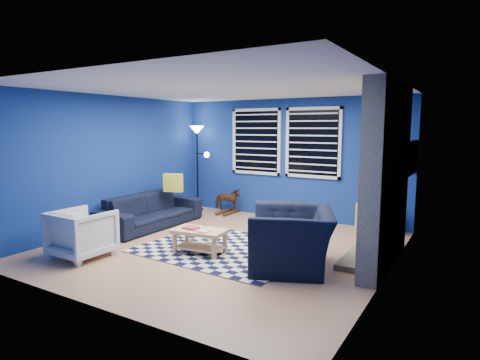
# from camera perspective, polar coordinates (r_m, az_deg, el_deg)

# --- Properties ---
(floor) EXTENTS (5.00, 5.00, 0.00)m
(floor) POSITION_cam_1_polar(r_m,az_deg,el_deg) (6.52, -2.47, -9.53)
(floor) COLOR tan
(floor) RESTS_ON ground
(ceiling) EXTENTS (5.00, 5.00, 0.00)m
(ceiling) POSITION_cam_1_polar(r_m,az_deg,el_deg) (6.26, -2.60, 12.92)
(ceiling) COLOR white
(ceiling) RESTS_ON wall_back
(wall_back) EXTENTS (5.00, 0.00, 5.00)m
(wall_back) POSITION_cam_1_polar(r_m,az_deg,el_deg) (8.46, 6.86, 2.99)
(wall_back) COLOR navy
(wall_back) RESTS_ON floor
(wall_left) EXTENTS (0.00, 5.00, 5.00)m
(wall_left) POSITION_cam_1_polar(r_m,az_deg,el_deg) (7.92, -17.81, 2.38)
(wall_left) COLOR navy
(wall_left) RESTS_ON floor
(wall_right) EXTENTS (0.00, 5.00, 5.00)m
(wall_right) POSITION_cam_1_polar(r_m,az_deg,el_deg) (5.32, 20.53, -0.09)
(wall_right) COLOR navy
(wall_right) RESTS_ON floor
(fireplace) EXTENTS (0.65, 2.00, 2.50)m
(fireplace) POSITION_cam_1_polar(r_m,az_deg,el_deg) (5.84, 20.05, 0.04)
(fireplace) COLOR gray
(fireplace) RESTS_ON floor
(window_left) EXTENTS (1.17, 0.06, 1.42)m
(window_left) POSITION_cam_1_polar(r_m,az_deg,el_deg) (8.74, 2.28, 5.48)
(window_left) COLOR black
(window_left) RESTS_ON wall_back
(window_right) EXTENTS (1.17, 0.06, 1.42)m
(window_right) POSITION_cam_1_polar(r_m,az_deg,el_deg) (8.19, 10.32, 5.23)
(window_right) COLOR black
(window_right) RESTS_ON wall_back
(tv) EXTENTS (0.07, 1.00, 0.58)m
(tv) POSITION_cam_1_polar(r_m,az_deg,el_deg) (7.28, 23.06, 2.90)
(tv) COLOR black
(tv) RESTS_ON wall_right
(rug) EXTENTS (2.60, 2.13, 0.02)m
(rug) POSITION_cam_1_polar(r_m,az_deg,el_deg) (6.42, -2.15, -9.72)
(rug) COLOR black
(rug) RESTS_ON floor
(sofa) EXTENTS (2.16, 0.84, 0.63)m
(sofa) POSITION_cam_1_polar(r_m,az_deg,el_deg) (7.92, -12.55, -4.28)
(sofa) COLOR black
(sofa) RESTS_ON floor
(armchair_big) EXTENTS (1.57, 1.49, 0.81)m
(armchair_big) POSITION_cam_1_polar(r_m,az_deg,el_deg) (5.57, 7.35, -8.24)
(armchair_big) COLOR black
(armchair_big) RESTS_ON floor
(armchair_bent) EXTENTS (0.77, 0.79, 0.71)m
(armchair_bent) POSITION_cam_1_polar(r_m,az_deg,el_deg) (6.40, -21.52, -7.07)
(armchair_bent) COLOR gray
(armchair_bent) RESTS_ON floor
(rocking_horse) EXTENTS (0.46, 0.64, 0.49)m
(rocking_horse) POSITION_cam_1_polar(r_m,az_deg,el_deg) (8.89, -1.82, -2.81)
(rocking_horse) COLOR #482717
(rocking_horse) RESTS_ON floor
(coffee_table) EXTENTS (0.84, 0.55, 0.40)m
(coffee_table) POSITION_cam_1_polar(r_m,az_deg,el_deg) (6.15, -5.77, -7.93)
(coffee_table) COLOR #D4B677
(coffee_table) RESTS_ON rug
(cabinet) EXTENTS (0.66, 0.46, 0.62)m
(cabinet) POSITION_cam_1_polar(r_m,az_deg,el_deg) (7.79, 18.63, -5.01)
(cabinet) COLOR #D4B677
(cabinet) RESTS_ON floor
(floor_lamp) EXTENTS (0.53, 0.32, 1.94)m
(floor_lamp) POSITION_cam_1_polar(r_m,az_deg,el_deg) (9.19, -6.03, 5.48)
(floor_lamp) COLOR black
(floor_lamp) RESTS_ON floor
(throw_pillow) EXTENTS (0.40, 0.23, 0.36)m
(throw_pillow) POSITION_cam_1_polar(r_m,az_deg,el_deg) (8.10, -9.49, -0.38)
(throw_pillow) COLOR yellow
(throw_pillow) RESTS_ON sofa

